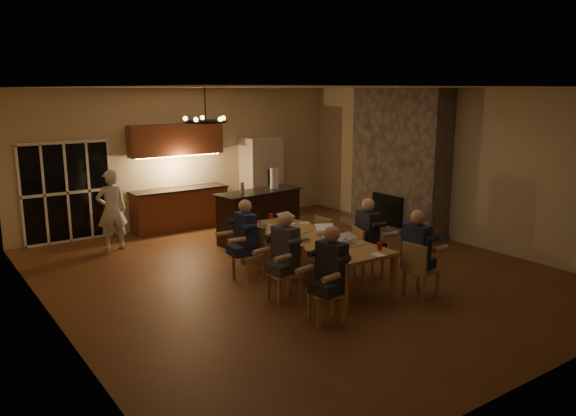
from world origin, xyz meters
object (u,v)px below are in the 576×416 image
Objects in this scene: laptop_b at (353,238)px; plate_far at (304,223)px; chair_left_mid at (284,273)px; laptop_e at (263,220)px; laptop_f at (290,217)px; redcup_far at (271,217)px; person_left_near at (331,275)px; laptop_a at (338,247)px; mug_front at (325,240)px; chair_right_far at (331,239)px; bar_blender at (274,178)px; dining_table at (311,258)px; person_left_mid at (285,256)px; chandelier at (206,122)px; bar_island at (259,216)px; person_right_mid at (367,238)px; chair_right_mid at (368,253)px; chair_left_near at (326,292)px; person_right_near at (416,254)px; can_cola at (260,219)px; plate_left at (329,251)px; refrigerator at (261,177)px; person_left_far at (246,240)px; laptop_c at (298,233)px; plate_near at (345,239)px; bar_bottle at (242,188)px; mug_mid at (294,226)px; standing_person at (112,210)px; mug_back at (269,227)px; chair_right_near at (421,269)px; chair_left_far at (248,254)px; can_silver at (345,242)px; laptop_d at (326,229)px.

plate_far is at bearing 73.95° from laptop_b.
laptop_e is (0.69, 1.67, 0.42)m from chair_left_mid.
laptop_f is 0.42m from redcup_far.
person_left_near reaches higher than laptop_a.
mug_front is at bearing -95.41° from redcup_far.
chair_right_far is 2.03× the size of bar_blender.
dining_table is 2.18× the size of person_left_mid.
chandelier is 3.48m from plate_far.
person_right_mid reaches higher than bar_island.
chair_right_mid is 1.99m from laptop_e.
chair_left_near is 0.64× the size of person_left_near.
person_right_near is (0.83, -1.56, 0.31)m from dining_table.
can_cola is (0.76, 2.90, 0.37)m from chair_left_near.
chair_left_mid reaches higher than plate_left.
plate_left is (0.59, 0.66, 0.31)m from chair_left_near.
refrigerator is 6.74m from person_left_near.
person_left_far is 0.91m from laptop_c.
chair_right_mid is 1.09m from person_right_near.
bar_bottle is at bearing 93.26° from plate_near.
chair_left_near is 4.74m from bar_blender.
person_left_near is 2.78m from laptop_e.
chair_right_mid is 2.08m from redcup_far.
mug_front is (-0.05, -0.42, 0.43)m from dining_table.
mug_mid is (1.01, 1.16, 0.36)m from chair_left_mid.
standing_person is at bearing 125.31° from mug_mid.
person_right_mid is at bearing -60.80° from can_cola.
mug_back is (-0.03, 1.83, -0.06)m from laptop_a.
can_cola is (1.95, 1.78, -1.94)m from chandelier.
chair_right_far is (1.80, 1.09, 0.00)m from chair_left_mid.
person_left_mid is at bearing -123.98° from bar_island.
chair_right_near is 2.12m from person_left_mid.
chair_right_far is 2.23m from bar_bottle.
redcup_far is at bearing 119.83° from plate_far.
chair_right_mid is 2.78× the size of laptop_b.
chair_left_near is at bearing -104.86° from bar_bottle.
chair_left_near is 1.46m from mug_front.
chair_left_far is 2.77m from person_right_near.
chandelier is 5.69× the size of mug_mid.
dining_table is 2.18× the size of person_left_far.
chair_right_mid is at bearing -3.64° from person_right_near.
can_silver is at bearing 119.67° from standing_person.
refrigerator reaches higher than laptop_d.
laptop_a is 3.20× the size of mug_back.
laptop_d is at bearing -102.08° from laptop_f.
person_right_near reaches higher than laptop_d.
standing_person is at bearing -76.43° from laptop_c.
redcup_far is at bearing -133.47° from laptop_e.
bar_bottle is (0.32, 1.15, 0.39)m from can_cola.
person_left_far is at bearing -165.53° from mug_back.
bar_blender reaches higher than chair_left_near.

